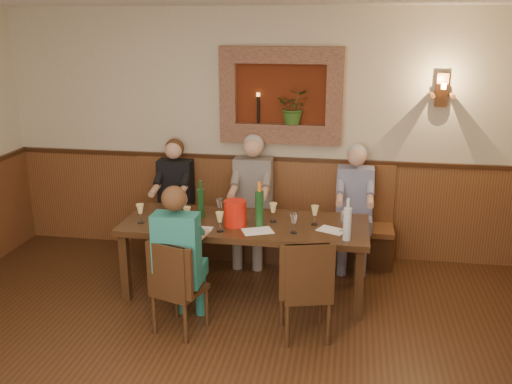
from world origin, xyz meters
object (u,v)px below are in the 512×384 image
at_px(person_bench_right, 354,218).
at_px(wine_bottle_green_b, 201,202).
at_px(water_bottle, 347,223).
at_px(dining_table, 245,229).
at_px(person_chair_front, 181,270).
at_px(wine_bottle_green_a, 259,208).
at_px(person_bench_mid, 252,210).
at_px(person_bench_left, 175,208).
at_px(chair_near_left, 179,305).
at_px(chair_near_right, 305,308).
at_px(bench, 260,229).
at_px(spittoon_bucket, 235,213).

height_order(person_bench_right, wine_bottle_green_b, person_bench_right).
xyz_separation_m(person_bench_right, water_bottle, (-0.07, -1.15, 0.35)).
bearing_deg(dining_table, water_bottle, -17.33).
distance_m(person_chair_front, wine_bottle_green_a, 0.99).
bearing_deg(person_bench_mid, water_bottle, -46.97).
height_order(person_bench_left, water_bottle, person_bench_left).
height_order(chair_near_left, chair_near_right, chair_near_right).
distance_m(chair_near_right, person_chair_front, 1.13).
distance_m(dining_table, water_bottle, 1.06).
bearing_deg(person_bench_right, person_bench_mid, -179.88).
height_order(person_chair_front, wine_bottle_green_b, person_chair_front).
xyz_separation_m(person_bench_left, person_bench_right, (2.05, -0.00, 0.00)).
bearing_deg(wine_bottle_green_b, person_bench_mid, 63.22).
bearing_deg(person_chair_front, bench, 76.01).
bearing_deg(wine_bottle_green_a, person_bench_right, 45.50).
distance_m(bench, person_bench_left, 1.02).
distance_m(wine_bottle_green_b, water_bottle, 1.50).
relative_size(bench, wine_bottle_green_a, 6.81).
xyz_separation_m(person_bench_right, person_chair_front, (-1.49, -1.62, -0.01)).
relative_size(wine_bottle_green_a, water_bottle, 1.13).
bearing_deg(chair_near_left, spittoon_bucket, 83.15).
bearing_deg(dining_table, person_chair_front, -118.83).
bearing_deg(chair_near_left, person_bench_left, 126.96).
relative_size(person_chair_front, spittoon_bucket, 5.49).
distance_m(dining_table, person_bench_mid, 0.84).
bearing_deg(wine_bottle_green_b, person_chair_front, -87.67).
relative_size(bench, spittoon_bucket, 12.18).
height_order(person_bench_left, wine_bottle_green_b, person_bench_left).
relative_size(chair_near_left, spittoon_bucket, 3.56).
relative_size(chair_near_right, wine_bottle_green_b, 2.43).
xyz_separation_m(spittoon_bucket, wine_bottle_green_b, (-0.39, 0.17, 0.03)).
bearing_deg(water_bottle, person_bench_mid, 133.03).
height_order(bench, person_bench_mid, person_bench_mid).
bearing_deg(spittoon_bucket, person_bench_left, 134.17).
relative_size(chair_near_left, person_bench_left, 0.64).
xyz_separation_m(chair_near_left, wine_bottle_green_a, (0.59, 0.77, 0.68)).
xyz_separation_m(person_bench_left, spittoon_bucket, (0.91, -0.94, 0.31)).
relative_size(dining_table, person_bench_mid, 1.66).
xyz_separation_m(person_bench_mid, wine_bottle_green_a, (0.23, -0.92, 0.34)).
relative_size(person_bench_mid, person_chair_front, 1.07).
relative_size(chair_near_right, spittoon_bucket, 3.77).
bearing_deg(bench, spittoon_bucket, -94.31).
relative_size(person_bench_mid, water_bottle, 3.69).
distance_m(person_bench_mid, person_chair_front, 1.65).
bearing_deg(dining_table, person_bench_right, 38.44).
xyz_separation_m(chair_near_left, person_bench_mid, (0.36, 1.68, 0.34)).
height_order(person_bench_mid, spittoon_bucket, person_bench_mid).
bearing_deg(water_bottle, person_bench_right, 86.62).
bearing_deg(chair_near_right, wine_bottle_green_a, 112.34).
height_order(dining_table, chair_near_left, chair_near_left).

